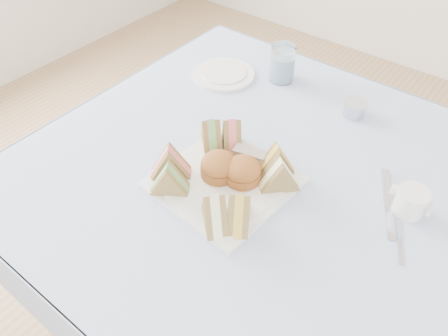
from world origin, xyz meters
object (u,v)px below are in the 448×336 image
Objects in this scene: table at (248,258)px; serving_plate at (224,182)px; water_glass at (282,63)px; creamer_jug at (411,202)px.

table is 3.30× the size of serving_plate.
water_glass is 1.60× the size of creamer_jug.
creamer_jug is (0.35, 0.18, 0.02)m from serving_plate.
table is 13.75× the size of creamer_jug.
water_glass is at bearing 149.85° from creamer_jug.
table is 0.53m from creamer_jug.
water_glass is 0.55m from creamer_jug.
table is at bearing 84.41° from serving_plate.
serving_plate is at bearing -154.80° from creamer_jug.
serving_plate reaches higher than table.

